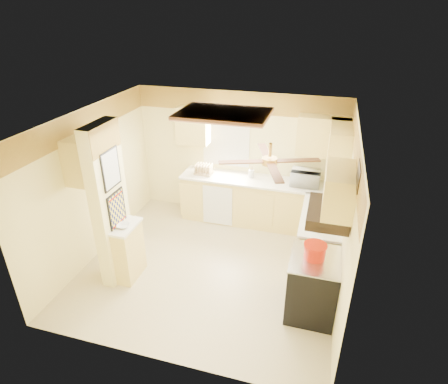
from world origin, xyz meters
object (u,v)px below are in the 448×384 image
(bowl, at_px, (123,226))
(dutch_oven, at_px, (315,251))
(microwave, at_px, (305,178))
(kettle, at_px, (319,223))
(stove, at_px, (312,285))

(bowl, xyz_separation_m, dutch_oven, (2.78, 0.06, 0.06))
(microwave, xyz_separation_m, kettle, (0.32, -1.49, -0.02))
(bowl, distance_m, dutch_oven, 2.78)
(stove, height_order, dutch_oven, dutch_oven)
(microwave, bearing_deg, kettle, 103.42)
(bowl, bearing_deg, stove, 1.01)
(stove, xyz_separation_m, dutch_oven, (-0.03, 0.01, 0.56))
(dutch_oven, bearing_deg, microwave, 98.37)
(microwave, distance_m, bowl, 3.31)
(microwave, xyz_separation_m, dutch_oven, (0.31, -2.14, -0.07))
(kettle, bearing_deg, dutch_oven, -90.61)
(bowl, distance_m, kettle, 2.88)
(kettle, bearing_deg, stove, -88.24)
(dutch_oven, xyz_separation_m, kettle, (0.01, 0.65, 0.04))
(bowl, height_order, kettle, kettle)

